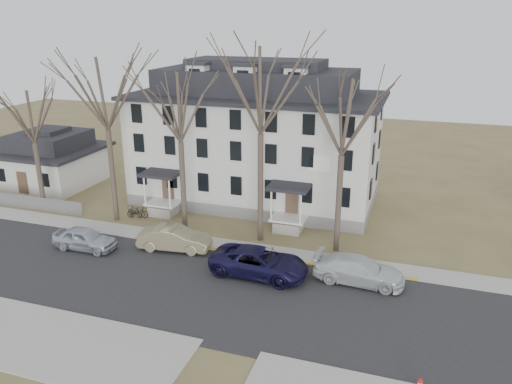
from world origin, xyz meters
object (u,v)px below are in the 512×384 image
(tree_mid_right, at_px, (344,112))
(car_tan, at_px, (174,239))
(car_silver, at_px, (85,239))
(bicycle_left, at_px, (138,213))
(tree_bungalow, at_px, (30,113))
(car_white, at_px, (359,271))
(tree_far_left, at_px, (104,88))
(boarding_house, at_px, (256,139))
(small_house, at_px, (52,161))
(bicycle_right, at_px, (135,212))
(car_navy, at_px, (259,263))
(tree_center, at_px, (261,84))
(tree_mid_left, at_px, (179,103))

(tree_mid_right, distance_m, car_tan, 14.19)
(tree_mid_right, relative_size, car_silver, 2.84)
(car_silver, distance_m, bicycle_left, 6.15)
(tree_bungalow, height_order, car_tan, tree_bungalow)
(tree_mid_right, height_order, car_white, tree_mid_right)
(tree_far_left, bearing_deg, car_white, -11.53)
(car_silver, distance_m, car_tan, 6.20)
(tree_mid_right, relative_size, tree_bungalow, 1.18)
(tree_mid_right, bearing_deg, bicycle_left, 177.12)
(boarding_house, bearing_deg, small_house, -174.41)
(car_silver, distance_m, bicycle_right, 6.23)
(boarding_house, bearing_deg, car_navy, -70.94)
(tree_center, height_order, car_silver, tree_center)
(bicycle_left, bearing_deg, tree_far_left, 107.05)
(tree_far_left, distance_m, car_white, 22.10)
(car_navy, bearing_deg, tree_bungalow, 78.64)
(tree_far_left, bearing_deg, boarding_house, 42.18)
(tree_center, height_order, car_tan, tree_center)
(tree_bungalow, distance_m, car_tan, 16.07)
(tree_mid_right, bearing_deg, tree_center, 180.00)
(tree_center, relative_size, bicycle_right, 9.49)
(tree_mid_left, xyz_separation_m, tree_mid_right, (11.50, 0.00, 0.00))
(tree_center, relative_size, car_navy, 2.41)
(tree_mid_right, height_order, bicycle_right, tree_mid_right)
(car_white, height_order, bicycle_left, car_white)
(small_house, distance_m, bicycle_right, 13.34)
(tree_far_left, distance_m, tree_mid_right, 17.52)
(boarding_house, distance_m, tree_bungalow, 18.17)
(tree_mid_left, height_order, tree_mid_right, same)
(car_tan, relative_size, car_white, 0.92)
(tree_bungalow, bearing_deg, tree_mid_right, 0.00)
(tree_mid_left, xyz_separation_m, bicycle_right, (-4.89, 0.90, -9.14))
(tree_center, relative_size, tree_mid_right, 1.15)
(small_house, height_order, car_white, small_house)
(tree_mid_left, bearing_deg, tree_far_left, 180.00)
(car_white, bearing_deg, boarding_house, 42.99)
(tree_mid_left, bearing_deg, tree_bungalow, 180.00)
(tree_far_left, bearing_deg, bicycle_left, 29.29)
(car_tan, distance_m, car_navy, 6.84)
(car_tan, distance_m, bicycle_right, 7.24)
(car_navy, relative_size, bicycle_left, 3.50)
(tree_bungalow, xyz_separation_m, bicycle_right, (8.11, 0.90, -7.65))
(car_silver, xyz_separation_m, bicycle_left, (0.45, 6.12, -0.30))
(car_silver, height_order, car_white, car_white)
(boarding_house, relative_size, small_house, 2.39)
(car_tan, height_order, bicycle_right, car_tan)
(boarding_house, distance_m, car_navy, 14.65)
(small_house, height_order, bicycle_right, small_house)
(car_tan, distance_m, car_white, 12.64)
(tree_far_left, distance_m, bicycle_right, 9.98)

